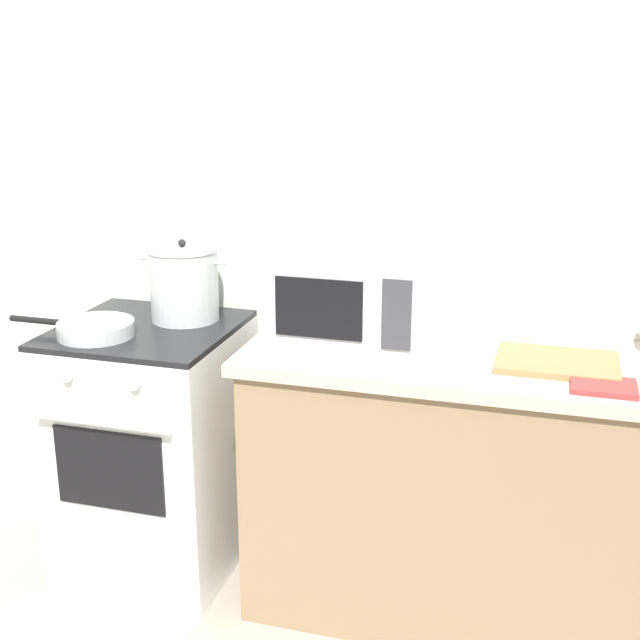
% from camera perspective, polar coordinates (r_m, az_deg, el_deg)
% --- Properties ---
extents(back_wall, '(4.40, 0.10, 2.50)m').
position_cam_1_polar(back_wall, '(2.99, 2.34, 6.58)').
color(back_wall, silver).
rests_on(back_wall, ground_plane).
extents(lower_cabinet_right, '(1.64, 0.56, 0.88)m').
position_cam_1_polar(lower_cabinet_right, '(2.85, 12.41, -11.74)').
color(lower_cabinet_right, '#8C7051').
rests_on(lower_cabinet_right, ground_plane).
extents(countertop_right, '(1.70, 0.60, 0.04)m').
position_cam_1_polar(countertop_right, '(2.66, 13.04, -3.03)').
color(countertop_right, '#ADA393').
rests_on(countertop_right, lower_cabinet_right).
extents(stove, '(0.60, 0.64, 0.92)m').
position_cam_1_polar(stove, '(3.13, -11.30, -8.52)').
color(stove, white).
rests_on(stove, ground_plane).
extents(stock_pot, '(0.33, 0.25, 0.29)m').
position_cam_1_polar(stock_pot, '(2.99, -9.24, 2.48)').
color(stock_pot, '#B8BCBD').
rests_on(stock_pot, stove).
extents(frying_pan, '(0.46, 0.26, 0.05)m').
position_cam_1_polar(frying_pan, '(2.90, -15.12, -0.57)').
color(frying_pan, '#B8BCBD').
rests_on(frying_pan, stove).
extents(microwave, '(0.50, 0.37, 0.30)m').
position_cam_1_polar(microwave, '(2.74, 2.17, 1.72)').
color(microwave, silver).
rests_on(microwave, countertop_right).
extents(cutting_board, '(0.36, 0.26, 0.02)m').
position_cam_1_polar(cutting_board, '(2.63, 15.83, -2.80)').
color(cutting_board, '#997047').
rests_on(cutting_board, countertop_right).
extents(oven_mitt, '(0.18, 0.14, 0.02)m').
position_cam_1_polar(oven_mitt, '(2.49, 18.74, -4.30)').
color(oven_mitt, '#993333').
rests_on(oven_mitt, countertop_right).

